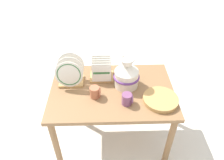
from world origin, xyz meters
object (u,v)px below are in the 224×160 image
object	(u,v)px
dish_rack_round_plates	(70,74)
mug_terracotta_glaze	(95,92)
dish_rack_square_plates	(102,72)
wicker_charger_stack	(161,99)
mug_plum_glaze	(127,99)
ceramic_vase	(127,74)

from	to	relation	value
dish_rack_round_plates	mug_terracotta_glaze	xyz separation A→B (m)	(0.23, -0.19, -0.05)
dish_rack_round_plates	dish_rack_square_plates	world-z (taller)	dish_rack_round_plates
dish_rack_square_plates	mug_terracotta_glaze	world-z (taller)	dish_rack_square_plates
wicker_charger_stack	mug_plum_glaze	distance (m)	0.29
dish_rack_square_plates	mug_terracotta_glaze	bearing A→B (deg)	-101.50
dish_rack_square_plates	mug_plum_glaze	size ratio (longest dim) A/B	2.15
mug_plum_glaze	mug_terracotta_glaze	bearing A→B (deg)	160.93
ceramic_vase	wicker_charger_stack	distance (m)	0.36
ceramic_vase	dish_rack_square_plates	xyz separation A→B (m)	(-0.22, 0.12, -0.06)
dish_rack_square_plates	mug_plum_glaze	world-z (taller)	dish_rack_square_plates
dish_rack_round_plates	mug_terracotta_glaze	bearing A→B (deg)	-39.29
mug_terracotta_glaze	mug_plum_glaze	bearing A→B (deg)	-19.07
ceramic_vase	mug_terracotta_glaze	world-z (taller)	ceramic_vase
ceramic_vase	dish_rack_square_plates	world-z (taller)	ceramic_vase
mug_terracotta_glaze	mug_plum_glaze	size ratio (longest dim) A/B	1.00
dish_rack_square_plates	mug_terracotta_glaze	xyz separation A→B (m)	(-0.05, -0.26, -0.02)
dish_rack_round_plates	dish_rack_square_plates	bearing A→B (deg)	14.54
wicker_charger_stack	ceramic_vase	bearing A→B (deg)	142.14
ceramic_vase	dish_rack_square_plates	size ratio (longest dim) A/B	1.36
dish_rack_round_plates	mug_plum_glaze	bearing A→B (deg)	-29.42
dish_rack_round_plates	mug_terracotta_glaze	distance (m)	0.30
ceramic_vase	mug_terracotta_glaze	bearing A→B (deg)	-152.58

